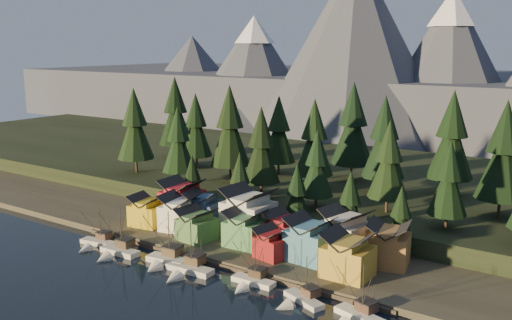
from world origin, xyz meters
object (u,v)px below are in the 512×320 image
Objects in this scene: boat_2 at (165,253)px; boat_1 at (116,246)px; boat_5 at (300,295)px; house_front_1 at (180,211)px; boat_6 at (356,310)px; boat_3 at (186,264)px; boat_4 at (251,276)px; house_front_0 at (147,209)px; house_back_1 at (203,208)px; house_back_0 at (182,198)px; boat_0 at (96,239)px.

boat_1 is at bearing -175.93° from boat_2.
boat_5 is 46.85m from house_front_1.
boat_3 is at bearing -163.32° from boat_6.
boat_4 is 1.05× the size of house_front_1.
house_front_1 is at bearing -179.14° from boat_5.
boat_2 is 19.56m from house_front_1.
house_front_0 reaches higher than boat_5.
boat_2 is 23.67m from house_back_1.
boat_2 is 1.16× the size of boat_6.
house_back_1 is at bearing 75.61° from boat_1.
house_back_0 is at bearing 129.33° from boat_3.
boat_0 is 1.07× the size of house_front_1.
house_back_1 is at bearing 118.86° from boat_3.
boat_0 is 21.45m from boat_2.
house_front_1 is (9.40, 1.92, 0.61)m from house_front_0.
boat_6 is (58.00, 1.59, -0.19)m from boat_1.
boat_1 is 1.34× the size of house_front_0.
boat_2 is at bearing -165.10° from boat_6.
boat_4 is at bearing 3.97° from boat_1.
house_back_0 is (3.64, 9.15, 1.43)m from house_front_0.
house_front_1 is (-43.61, 16.54, 4.45)m from boat_5.
house_back_1 reaches higher than boat_6.
boat_2 is 1.34× the size of house_back_1.
house_front_0 is (-19.32, 14.52, 3.06)m from boat_2.
boat_6 is at bearing 19.57° from boat_5.
boat_1 is 1.17× the size of house_front_1.
house_front_1 reaches higher than house_back_1.
boat_4 is 1.07× the size of boat_5.
house_front_0 is at bearing -115.29° from house_back_0.
house_back_0 is at bearing 173.86° from boat_6.
boat_1 is at bearing -115.38° from house_back_1.
boat_1 is 46.59m from boat_5.
boat_4 is 43.17m from house_front_0.
house_front_0 is 14.10m from house_back_1.
house_front_0 is at bearing -177.58° from boat_6.
boat_3 is at bearing 0.50° from boat_1.
house_back_0 is (-37.34, 22.24, 5.08)m from boat_4.
house_front_0 is at bearing 74.22° from boat_0.
house_front_0 is at bearing -178.70° from house_front_1.
boat_0 is 21.07m from house_front_1.
boat_4 is at bearing -165.65° from boat_5.
boat_2 reaches higher than house_back_1.
house_back_1 reaches higher than boat_5.
boat_6 is at bearing -2.05° from boat_3.
boat_3 is 1.20× the size of house_front_1.
boat_6 reaches higher than boat_5.
boat_2 is 1.45× the size of house_front_0.
house_back_1 is (2.44, 5.71, -0.06)m from house_front_1.
boat_0 is 0.84× the size of boat_2.
house_front_0 reaches higher than boat_0.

